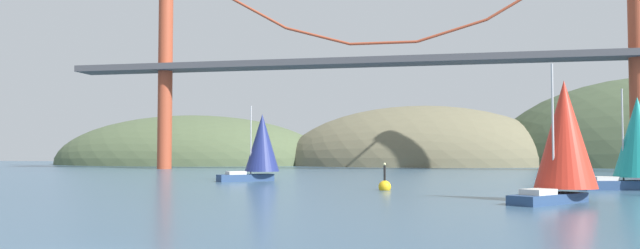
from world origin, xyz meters
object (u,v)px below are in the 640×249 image
object	(u,v)px
sailboat_teal_sail	(636,140)
channel_buoy	(385,186)
sailboat_scarlet_sail	(564,138)
sailboat_navy_sail	(261,146)

from	to	relation	value
sailboat_teal_sail	channel_buoy	xyz separation A→B (m)	(-21.78, -5.19, -3.99)
sailboat_scarlet_sail	channel_buoy	world-z (taller)	sailboat_scarlet_sail
sailboat_navy_sail	sailboat_scarlet_sail	xyz separation A→B (m)	(28.74, -24.53, 0.20)
sailboat_navy_sail	sailboat_scarlet_sail	size ratio (longest dim) A/B	0.94
sailboat_navy_sail	sailboat_teal_sail	world-z (taller)	sailboat_teal_sail
sailboat_teal_sail	sailboat_scarlet_sail	xyz separation A→B (m)	(-8.77, -15.38, -0.10)
channel_buoy	sailboat_teal_sail	bearing A→B (deg)	13.40
sailboat_teal_sail	channel_buoy	world-z (taller)	sailboat_teal_sail
sailboat_teal_sail	channel_buoy	size ratio (longest dim) A/B	3.39
sailboat_teal_sail	sailboat_scarlet_sail	bearing A→B (deg)	-119.69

